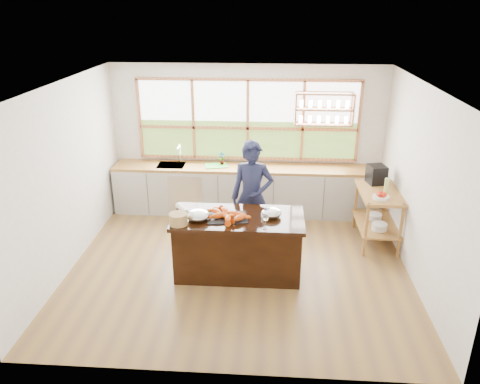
# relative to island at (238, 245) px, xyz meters

# --- Properties ---
(ground_plane) EXTENTS (5.00, 5.00, 0.00)m
(ground_plane) POSITION_rel_island_xyz_m (0.00, 0.20, -0.45)
(ground_plane) COLOR olive
(room_shell) EXTENTS (5.02, 4.52, 2.71)m
(room_shell) POSITION_rel_island_xyz_m (0.02, 0.71, 1.30)
(room_shell) COLOR silver
(room_shell) RESTS_ON ground_plane
(back_counter) EXTENTS (4.90, 0.63, 0.90)m
(back_counter) POSITION_rel_island_xyz_m (-0.02, 2.14, 0.00)
(back_counter) COLOR #AEAAA4
(back_counter) RESTS_ON ground_plane
(right_shelf_unit) EXTENTS (0.62, 1.10, 0.90)m
(right_shelf_unit) POSITION_rel_island_xyz_m (2.19, 1.09, 0.15)
(right_shelf_unit) COLOR #A66A33
(right_shelf_unit) RESTS_ON ground_plane
(island) EXTENTS (1.85, 0.90, 0.90)m
(island) POSITION_rel_island_xyz_m (0.00, 0.00, 0.00)
(island) COLOR black
(island) RESTS_ON ground_plane
(cook) EXTENTS (0.67, 0.45, 1.79)m
(cook) POSITION_rel_island_xyz_m (0.16, 0.72, 0.44)
(cook) COLOR #181C37
(cook) RESTS_ON ground_plane
(potted_plant) EXTENTS (0.16, 0.13, 0.26)m
(potted_plant) POSITION_rel_island_xyz_m (-0.46, 2.20, 0.58)
(potted_plant) COLOR slate
(potted_plant) RESTS_ON back_counter
(cutting_board) EXTENTS (0.46, 0.39, 0.01)m
(cutting_board) POSITION_rel_island_xyz_m (-0.56, 2.14, 0.45)
(cutting_board) COLOR green
(cutting_board) RESTS_ON back_counter
(espresso_machine) EXTENTS (0.33, 0.34, 0.31)m
(espresso_machine) POSITION_rel_island_xyz_m (2.19, 1.46, 0.60)
(espresso_machine) COLOR black
(espresso_machine) RESTS_ON right_shelf_unit
(wine_bottle) EXTENTS (0.07, 0.07, 0.28)m
(wine_bottle) POSITION_rel_island_xyz_m (2.24, 0.94, 0.59)
(wine_bottle) COLOR #A1B75E
(wine_bottle) RESTS_ON right_shelf_unit
(fruit_bowl) EXTENTS (0.24, 0.24, 0.11)m
(fruit_bowl) POSITION_rel_island_xyz_m (2.14, 0.78, 0.49)
(fruit_bowl) COLOR silver
(fruit_bowl) RESTS_ON right_shelf_unit
(slate_board) EXTENTS (0.60, 0.47, 0.02)m
(slate_board) POSITION_rel_island_xyz_m (-0.15, -0.06, 0.45)
(slate_board) COLOR black
(slate_board) RESTS_ON island
(lobster_pile) EXTENTS (0.55, 0.48, 0.08)m
(lobster_pile) POSITION_rel_island_xyz_m (-0.15, -0.07, 0.50)
(lobster_pile) COLOR #D94F0B
(lobster_pile) RESTS_ON slate_board
(mixing_bowl_left) EXTENTS (0.32, 0.32, 0.15)m
(mixing_bowl_left) POSITION_rel_island_xyz_m (-0.55, -0.14, 0.51)
(mixing_bowl_left) COLOR silver
(mixing_bowl_left) RESTS_ON island
(mixing_bowl_right) EXTENTS (0.29, 0.29, 0.14)m
(mixing_bowl_right) POSITION_rel_island_xyz_m (0.47, 0.03, 0.51)
(mixing_bowl_right) COLOR silver
(mixing_bowl_right) RESTS_ON island
(wine_glass) EXTENTS (0.08, 0.08, 0.22)m
(wine_glass) POSITION_rel_island_xyz_m (0.39, -0.35, 0.61)
(wine_glass) COLOR white
(wine_glass) RESTS_ON island
(wicker_basket) EXTENTS (0.25, 0.25, 0.16)m
(wicker_basket) POSITION_rel_island_xyz_m (-0.79, -0.30, 0.53)
(wicker_basket) COLOR #B48248
(wicker_basket) RESTS_ON island
(parchment_roll) EXTENTS (0.23, 0.29, 0.08)m
(parchment_roll) POSITION_rel_island_xyz_m (-0.83, 0.13, 0.49)
(parchment_roll) COLOR white
(parchment_roll) RESTS_ON island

